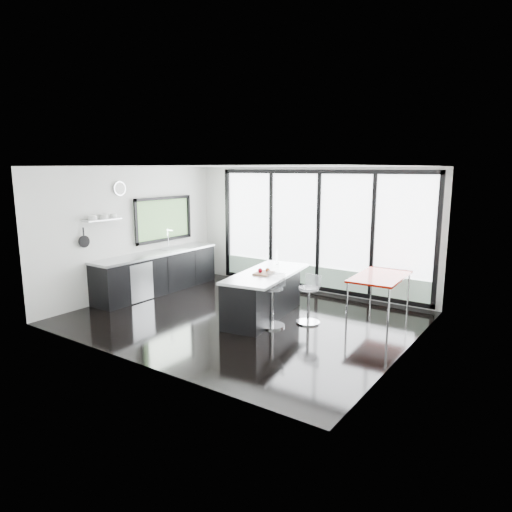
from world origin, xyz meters
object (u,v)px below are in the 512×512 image
Objects in this scene: bar_stool_near at (272,306)px; red_table at (379,296)px; island at (263,294)px; bar_stool_far at (308,305)px.

red_table is at bearing 44.39° from bar_stool_near.
island is 0.55m from bar_stool_near.
bar_stool_near is (0.42, -0.35, -0.08)m from island.
red_table is (0.91, 1.11, 0.06)m from bar_stool_far.
bar_stool_far is (0.87, 0.17, -0.10)m from island.
bar_stool_far is 0.46× the size of red_table.
bar_stool_near is 2.13m from red_table.
island is 0.89m from bar_stool_far.
bar_stool_near is 0.69m from bar_stool_far.
bar_stool_far is (0.45, 0.53, -0.03)m from bar_stool_near.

